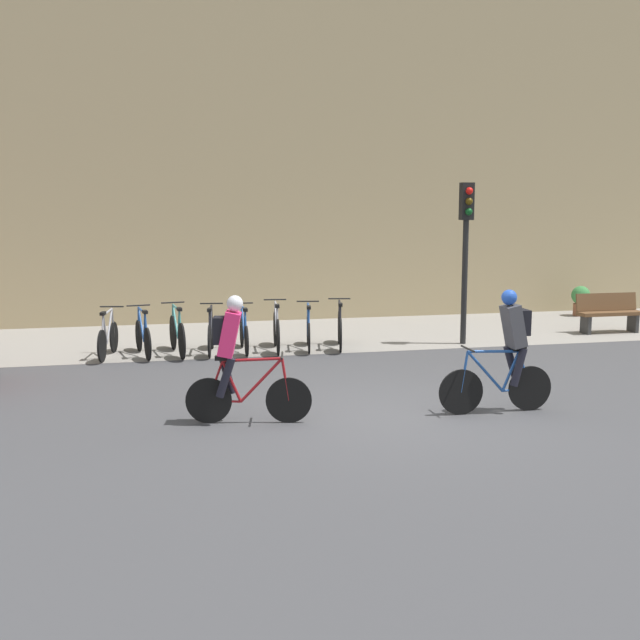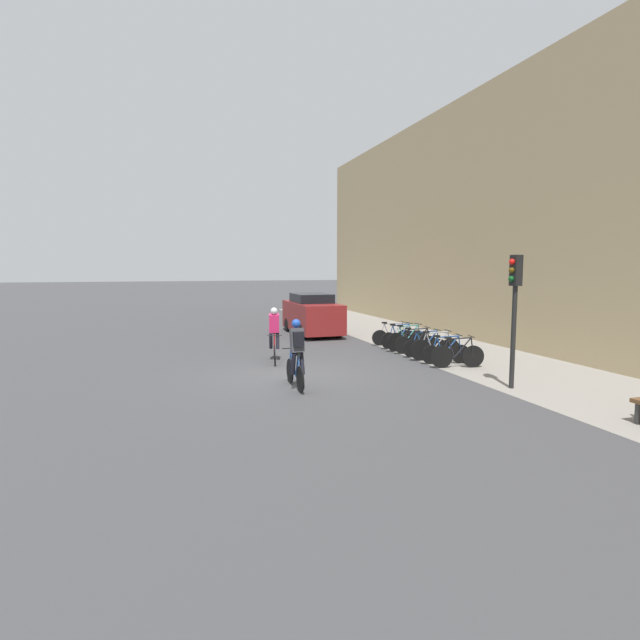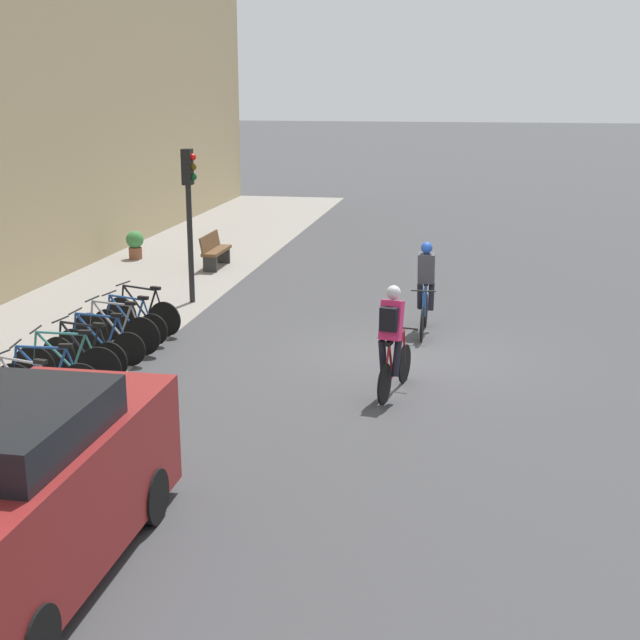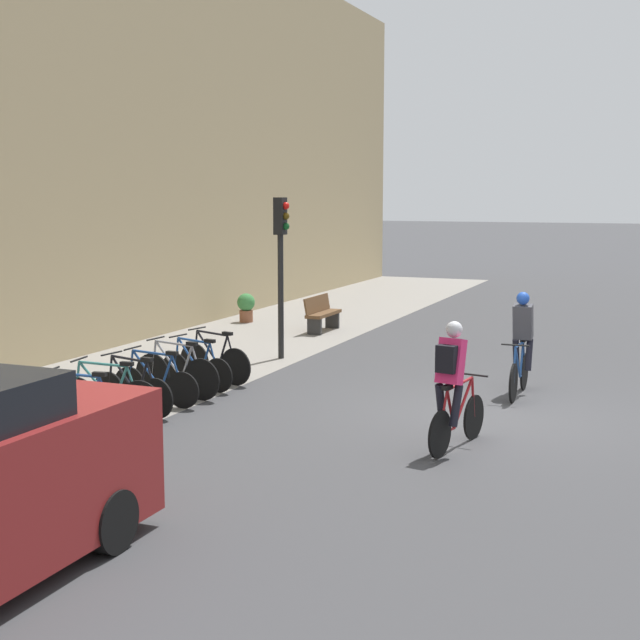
# 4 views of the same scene
# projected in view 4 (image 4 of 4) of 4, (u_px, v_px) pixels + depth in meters

# --- Properties ---
(ground) EXTENTS (200.00, 200.00, 0.00)m
(ground) POSITION_uv_depth(u_px,v_px,m) (487.00, 414.00, 13.92)
(ground) COLOR #3D3D3F
(kerb_strip) EXTENTS (44.00, 4.50, 0.01)m
(kerb_strip) POSITION_uv_depth(u_px,v_px,m) (124.00, 380.00, 16.45)
(kerb_strip) COLOR gray
(kerb_strip) RESTS_ON ground
(building_facade) EXTENTS (44.00, 0.60, 10.28)m
(building_facade) POSITION_uv_depth(u_px,v_px,m) (1.00, 101.00, 16.69)
(building_facade) COLOR tan
(building_facade) RESTS_ON ground
(cyclist_pink) EXTENTS (1.69, 0.56, 1.75)m
(cyclist_pink) POSITION_uv_depth(u_px,v_px,m) (453.00, 382.00, 11.75)
(cyclist_pink) COLOR black
(cyclist_pink) RESTS_ON ground
(cyclist_grey) EXTENTS (1.71, 0.46, 1.77)m
(cyclist_grey) POSITION_uv_depth(u_px,v_px,m) (522.00, 340.00, 15.20)
(cyclist_grey) COLOR black
(cyclist_grey) RESTS_ON ground
(parked_bike_0) EXTENTS (0.47, 1.57, 0.94)m
(parked_bike_0) POSITION_uv_depth(u_px,v_px,m) (49.00, 420.00, 12.01)
(parked_bike_0) COLOR black
(parked_bike_0) RESTS_ON ground
(parked_bike_1) EXTENTS (0.46, 1.62, 0.95)m
(parked_bike_1) POSITION_uv_depth(u_px,v_px,m) (80.00, 409.00, 12.62)
(parked_bike_1) COLOR black
(parked_bike_1) RESTS_ON ground
(parked_bike_2) EXTENTS (0.46, 1.75, 0.98)m
(parked_bike_2) POSITION_uv_depth(u_px,v_px,m) (107.00, 398.00, 13.21)
(parked_bike_2) COLOR black
(parked_bike_2) RESTS_ON ground
(parked_bike_3) EXTENTS (0.46, 1.59, 0.95)m
(parked_bike_3) POSITION_uv_depth(u_px,v_px,m) (133.00, 390.00, 13.81)
(parked_bike_3) COLOR black
(parked_bike_3) RESTS_ON ground
(parked_bike_4) EXTENTS (0.46, 1.63, 0.93)m
(parked_bike_4) POSITION_uv_depth(u_px,v_px,m) (156.00, 383.00, 14.42)
(parked_bike_4) COLOR black
(parked_bike_4) RESTS_ON ground
(parked_bike_5) EXTENTS (0.46, 1.73, 0.99)m
(parked_bike_5) POSITION_uv_depth(u_px,v_px,m) (177.00, 373.00, 15.01)
(parked_bike_5) COLOR black
(parked_bike_5) RESTS_ON ground
(parked_bike_6) EXTENTS (0.46, 1.56, 0.94)m
(parked_bike_6) POSITION_uv_depth(u_px,v_px,m) (197.00, 368.00, 15.62)
(parked_bike_6) COLOR black
(parked_bike_6) RESTS_ON ground
(parked_bike_7) EXTENTS (0.50, 1.63, 0.97)m
(parked_bike_7) POSITION_uv_depth(u_px,v_px,m) (215.00, 361.00, 16.21)
(parked_bike_7) COLOR black
(parked_bike_7) RESTS_ON ground
(traffic_light_pole) EXTENTS (0.26, 0.30, 3.35)m
(traffic_light_pole) POSITION_uv_depth(u_px,v_px,m) (281.00, 247.00, 18.31)
(traffic_light_pole) COLOR black
(traffic_light_pole) RESTS_ON ground
(bench) EXTENTS (1.49, 0.44, 0.89)m
(bench) POSITION_uv_depth(u_px,v_px,m) (322.00, 313.00, 22.27)
(bench) COLOR brown
(bench) RESTS_ON ground
(potted_plant) EXTENTS (0.48, 0.48, 0.78)m
(potted_plant) POSITION_uv_depth(u_px,v_px,m) (246.00, 306.00, 23.90)
(potted_plant) COLOR brown
(potted_plant) RESTS_ON ground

